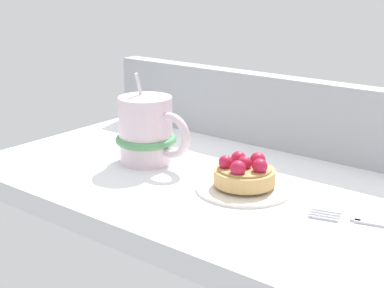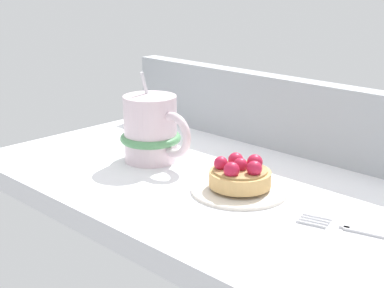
# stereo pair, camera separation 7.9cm
# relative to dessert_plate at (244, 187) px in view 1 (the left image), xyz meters

# --- Properties ---
(ground_plane) EXTENTS (0.72, 0.39, 0.03)m
(ground_plane) POSITION_rel_dessert_plate_xyz_m (-0.04, 0.01, -0.02)
(ground_plane) COLOR white
(window_rail_back) EXTENTS (0.70, 0.03, 0.12)m
(window_rail_back) POSITION_rel_dessert_plate_xyz_m (-0.04, 0.19, 0.05)
(window_rail_back) COLOR #9EA3A8
(window_rail_back) RESTS_ON ground_plane
(dessert_plate) EXTENTS (0.13, 0.13, 0.01)m
(dessert_plate) POSITION_rel_dessert_plate_xyz_m (0.00, 0.00, 0.00)
(dessert_plate) COLOR silver
(dessert_plate) RESTS_ON ground_plane
(raspberry_tart) EXTENTS (0.08, 0.08, 0.04)m
(raspberry_tart) POSITION_rel_dessert_plate_xyz_m (-0.00, 0.00, 0.02)
(raspberry_tart) COLOR tan
(raspberry_tart) RESTS_ON dessert_plate
(coffee_mug) EXTENTS (0.13, 0.09, 0.13)m
(coffee_mug) POSITION_rel_dessert_plate_xyz_m (-0.17, 0.00, 0.04)
(coffee_mug) COLOR silver
(coffee_mug) RESTS_ON ground_plane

